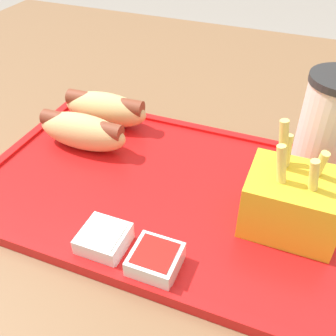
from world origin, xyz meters
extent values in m
cube|color=brown|center=(0.00, 0.00, 0.36)|extent=(1.26, 1.17, 0.73)
cube|color=red|center=(0.05, -0.03, 0.73)|extent=(0.46, 0.29, 0.01)
cube|color=red|center=(0.05, -0.16, 0.74)|extent=(0.46, 0.01, 0.00)
cube|color=red|center=(0.05, 0.11, 0.74)|extent=(0.46, 0.01, 0.00)
cube|color=red|center=(-0.18, -0.03, 0.74)|extent=(0.01, 0.29, 0.00)
cylinder|color=silver|center=(0.21, 0.07, 0.80)|extent=(0.07, 0.07, 0.12)
ellipsoid|color=#DBB270|center=(-0.09, 0.07, 0.76)|extent=(0.13, 0.05, 0.05)
cylinder|color=brown|center=(-0.09, 0.07, 0.77)|extent=(0.12, 0.03, 0.02)
ellipsoid|color=#DBB270|center=(-0.09, 0.01, 0.76)|extent=(0.13, 0.05, 0.05)
cylinder|color=brown|center=(-0.09, 0.01, 0.77)|extent=(0.12, 0.02, 0.02)
cube|color=gold|center=(0.19, -0.03, 0.77)|extent=(0.09, 0.08, 0.06)
cylinder|color=#EACC60|center=(0.20, -0.02, 0.80)|extent=(0.02, 0.02, 0.06)
cylinder|color=#EACC60|center=(0.17, -0.02, 0.80)|extent=(0.02, 0.02, 0.07)
cylinder|color=#EACC60|center=(0.17, -0.04, 0.81)|extent=(0.02, 0.01, 0.08)
cylinder|color=#EACC60|center=(0.17, -0.02, 0.81)|extent=(0.02, 0.01, 0.09)
cylinder|color=#EACC60|center=(0.20, -0.04, 0.80)|extent=(0.02, 0.02, 0.07)
cube|color=silver|center=(0.02, -0.13, 0.75)|extent=(0.05, 0.05, 0.02)
cube|color=white|center=(0.02, -0.13, 0.76)|extent=(0.04, 0.04, 0.00)
cube|color=silver|center=(0.08, -0.14, 0.75)|extent=(0.05, 0.05, 0.02)
cube|color=#B21914|center=(0.08, -0.14, 0.76)|extent=(0.04, 0.04, 0.00)
camera|label=1|loc=(0.18, -0.36, 1.05)|focal=42.00mm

